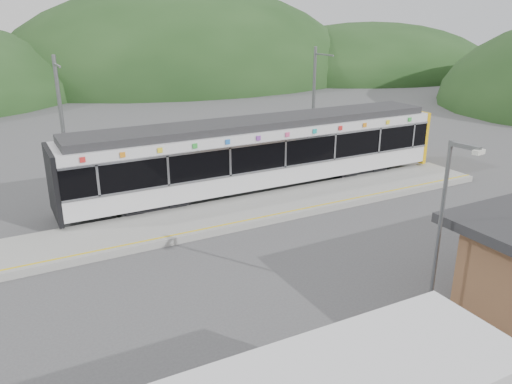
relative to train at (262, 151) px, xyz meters
name	(u,v)px	position (x,y,z in m)	size (l,w,h in m)	color
ground	(288,240)	(-2.12, -6.00, -2.06)	(120.00, 120.00, 0.00)	#4C4C4F
hills	(333,182)	(4.07, -0.71, -2.06)	(146.00, 149.00, 26.00)	#1E3D19
platform	(250,210)	(-2.12, -2.70, -1.91)	(26.00, 3.20, 0.30)	#9E9E99
yellow_line	(264,217)	(-2.12, -4.00, -1.76)	(26.00, 0.10, 0.01)	yellow
train	(262,151)	(0.00, 0.00, 0.00)	(20.44, 3.01, 3.74)	black
catenary_mast_west	(63,130)	(-9.12, 2.56, 1.58)	(0.18, 1.80, 7.00)	slate
catenary_mast_east	(314,106)	(4.88, 2.56, 1.58)	(0.18, 1.80, 7.00)	slate
lamp_post	(445,216)	(-1.08, -12.67, 1.18)	(0.37, 0.99, 5.40)	slate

